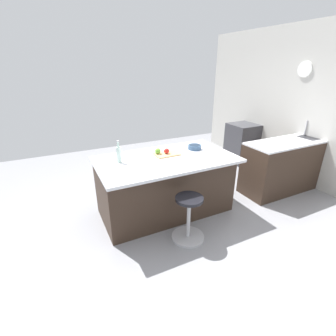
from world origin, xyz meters
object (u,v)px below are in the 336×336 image
object	(u,v)px
oven_range	(242,143)
fruit_bowl	(195,147)
water_bottle	(119,154)
kitchen_island	(165,185)
cutting_board	(167,154)
stool_by_window	(189,219)
apple_green	(158,151)
apple_red	(167,151)

from	to	relation	value
oven_range	fruit_bowl	xyz separation A→B (m)	(2.00, 1.06, 0.50)
oven_range	water_bottle	world-z (taller)	water_bottle
kitchen_island	fruit_bowl	world-z (taller)	fruit_bowl
cutting_board	fruit_bowl	bearing A→B (deg)	-175.34
oven_range	kitchen_island	xyz separation A→B (m)	(2.58, 1.18, 0.01)
kitchen_island	stool_by_window	bearing A→B (deg)	88.54
stool_by_window	water_bottle	size ratio (longest dim) A/B	1.99
apple_green	stool_by_window	bearing A→B (deg)	92.56
oven_range	water_bottle	xyz separation A→B (m)	(3.24, 1.09, 0.58)
stool_by_window	fruit_bowl	world-z (taller)	fruit_bowl
kitchen_island	water_bottle	distance (m)	0.88
stool_by_window	apple_red	xyz separation A→B (m)	(-0.08, -0.82, 0.68)
oven_range	fruit_bowl	distance (m)	2.32
fruit_bowl	water_bottle	bearing A→B (deg)	1.31
kitchen_island	cutting_board	bearing A→B (deg)	-130.28
oven_range	cutting_board	bearing A→B (deg)	23.65
kitchen_island	fruit_bowl	xyz separation A→B (m)	(-0.58, -0.12, 0.49)
cutting_board	apple_red	world-z (taller)	apple_red
oven_range	cutting_board	xyz separation A→B (m)	(2.52, 1.10, 0.47)
water_bottle	fruit_bowl	xyz separation A→B (m)	(-1.24, -0.03, -0.08)
kitchen_island	apple_green	bearing A→B (deg)	-65.67
apple_green	fruit_bowl	world-z (taller)	apple_green
stool_by_window	oven_range	bearing A→B (deg)	-143.56
stool_by_window	water_bottle	xyz separation A→B (m)	(0.64, -0.83, 0.74)
fruit_bowl	stool_by_window	bearing A→B (deg)	55.17
oven_range	stool_by_window	bearing A→B (deg)	36.44
kitchen_island	water_bottle	size ratio (longest dim) A/B	6.40
cutting_board	apple_red	bearing A→B (deg)	-83.37
stool_by_window	water_bottle	bearing A→B (deg)	-52.49
cutting_board	apple_green	world-z (taller)	apple_green
stool_by_window	apple_green	bearing A→B (deg)	-87.44
kitchen_island	apple_green	distance (m)	0.53
stool_by_window	apple_green	distance (m)	1.11
oven_range	stool_by_window	xyz separation A→B (m)	(2.60, 1.92, -0.16)
water_bottle	cutting_board	bearing A→B (deg)	178.91
apple_red	fruit_bowl	size ratio (longest dim) A/B	0.38
cutting_board	stool_by_window	bearing A→B (deg)	84.21
apple_green	apple_red	bearing A→B (deg)	158.05
stool_by_window	apple_red	distance (m)	1.07
water_bottle	fruit_bowl	world-z (taller)	water_bottle
cutting_board	fruit_bowl	size ratio (longest dim) A/B	1.70
kitchen_island	cutting_board	world-z (taller)	cutting_board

